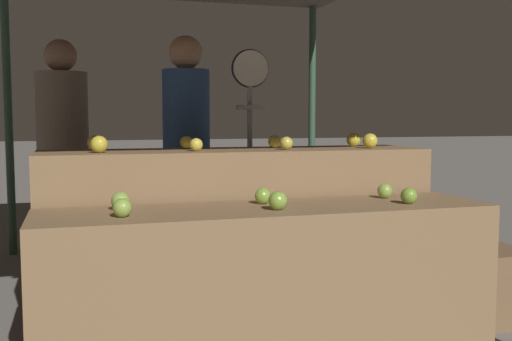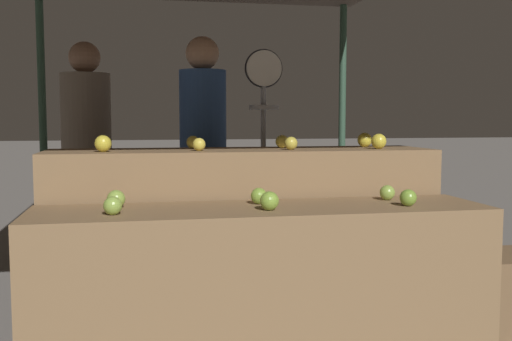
# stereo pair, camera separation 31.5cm
# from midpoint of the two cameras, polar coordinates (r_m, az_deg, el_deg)

# --- Properties ---
(display_counter_front) EXTENTS (2.19, 0.55, 0.81)m
(display_counter_front) POSITION_cam_midpoint_polar(r_m,az_deg,el_deg) (2.96, -1.84, -11.27)
(display_counter_front) COLOR olive
(display_counter_front) RESTS_ON ground_plane
(display_counter_back) EXTENTS (2.19, 0.55, 1.05)m
(display_counter_back) POSITION_cam_midpoint_polar(r_m,az_deg,el_deg) (3.49, -4.41, -6.64)
(display_counter_back) COLOR olive
(display_counter_back) RESTS_ON ground_plane
(apple_front_0) EXTENTS (0.08, 0.08, 0.08)m
(apple_front_0) POSITION_cam_midpoint_polar(r_m,az_deg,el_deg) (2.67, -15.94, -3.46)
(apple_front_0) COLOR #8EB247
(apple_front_0) RESTS_ON display_counter_front
(apple_front_1) EXTENTS (0.09, 0.09, 0.09)m
(apple_front_1) POSITION_cam_midpoint_polar(r_m,az_deg,el_deg) (2.77, -1.15, -2.91)
(apple_front_1) COLOR #84AD3D
(apple_front_1) RESTS_ON display_counter_front
(apple_front_2) EXTENTS (0.08, 0.08, 0.08)m
(apple_front_2) POSITION_cam_midpoint_polar(r_m,az_deg,el_deg) (3.03, 11.51, -2.38)
(apple_front_2) COLOR #7AA338
(apple_front_2) RESTS_ON display_counter_front
(apple_front_3) EXTENTS (0.09, 0.09, 0.09)m
(apple_front_3) POSITION_cam_midpoint_polar(r_m,az_deg,el_deg) (2.88, -15.87, -2.82)
(apple_front_3) COLOR #8EB247
(apple_front_3) RESTS_ON display_counter_front
(apple_front_4) EXTENTS (0.08, 0.08, 0.08)m
(apple_front_4) POSITION_cam_midpoint_polar(r_m,az_deg,el_deg) (2.96, -2.31, -2.45)
(apple_front_4) COLOR #84AD3D
(apple_front_4) RESTS_ON display_counter_front
(apple_front_5) EXTENTS (0.08, 0.08, 0.08)m
(apple_front_5) POSITION_cam_midpoint_polar(r_m,az_deg,el_deg) (3.21, 9.46, -1.95)
(apple_front_5) COLOR #8EB247
(apple_front_5) RESTS_ON display_counter_front
(apple_back_0) EXTENTS (0.09, 0.09, 0.09)m
(apple_back_0) POSITION_cam_midpoint_polar(r_m,az_deg,el_deg) (3.23, -17.44, 2.39)
(apple_back_0) COLOR gold
(apple_back_0) RESTS_ON display_counter_back
(apple_back_1) EXTENTS (0.07, 0.07, 0.07)m
(apple_back_1) POSITION_cam_midpoint_polar(r_m,az_deg,el_deg) (3.27, -8.47, 2.45)
(apple_back_1) COLOR yellow
(apple_back_1) RESTS_ON display_counter_back
(apple_back_2) EXTENTS (0.07, 0.07, 0.07)m
(apple_back_2) POSITION_cam_midpoint_polar(r_m,az_deg,el_deg) (3.39, 0.27, 2.62)
(apple_back_2) COLOR gold
(apple_back_2) RESTS_ON display_counter_back
(apple_back_3) EXTENTS (0.09, 0.09, 0.09)m
(apple_back_3) POSITION_cam_midpoint_polar(r_m,az_deg,el_deg) (3.58, 8.36, 2.81)
(apple_back_3) COLOR gold
(apple_back_3) RESTS_ON display_counter_back
(apple_back_4) EXTENTS (0.09, 0.09, 0.09)m
(apple_back_4) POSITION_cam_midpoint_polar(r_m,az_deg,el_deg) (3.45, -17.63, 2.51)
(apple_back_4) COLOR yellow
(apple_back_4) RESTS_ON display_counter_back
(apple_back_5) EXTENTS (0.08, 0.08, 0.08)m
(apple_back_5) POSITION_cam_midpoint_polar(r_m,az_deg,el_deg) (3.49, -9.22, 2.64)
(apple_back_5) COLOR gold
(apple_back_5) RESTS_ON display_counter_back
(apple_back_6) EXTENTS (0.08, 0.08, 0.08)m
(apple_back_6) POSITION_cam_midpoint_polar(r_m,az_deg,el_deg) (3.58, -0.73, 2.78)
(apple_back_6) COLOR gold
(apple_back_6) RESTS_ON display_counter_back
(apple_back_7) EXTENTS (0.09, 0.09, 0.09)m
(apple_back_7) POSITION_cam_midpoint_polar(r_m,az_deg,el_deg) (3.77, 6.93, 2.95)
(apple_back_7) COLOR gold
(apple_back_7) RESTS_ON display_counter_back
(produce_scale) EXTENTS (0.26, 0.20, 1.69)m
(produce_scale) POSITION_cam_midpoint_polar(r_m,az_deg,el_deg) (4.03, -2.79, 4.80)
(produce_scale) COLOR #99999E
(produce_scale) RESTS_ON ground_plane
(person_vendor_at_scale) EXTENTS (0.37, 0.37, 1.81)m
(person_vendor_at_scale) POSITION_cam_midpoint_polar(r_m,az_deg,el_deg) (4.30, -8.73, 2.68)
(person_vendor_at_scale) COLOR #2D2D38
(person_vendor_at_scale) RESTS_ON ground_plane
(person_customer_left) EXTENTS (0.50, 0.50, 1.80)m
(person_customer_left) POSITION_cam_midpoint_polar(r_m,az_deg,el_deg) (4.70, -19.76, 2.46)
(person_customer_left) COLOR #2D2D38
(person_customer_left) RESTS_ON ground_plane
(wooden_crate_side) EXTENTS (0.44, 0.44, 0.44)m
(wooden_crate_side) POSITION_cam_midpoint_polar(r_m,az_deg,el_deg) (3.91, 18.86, -10.25)
(wooden_crate_side) COLOR brown
(wooden_crate_side) RESTS_ON ground_plane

